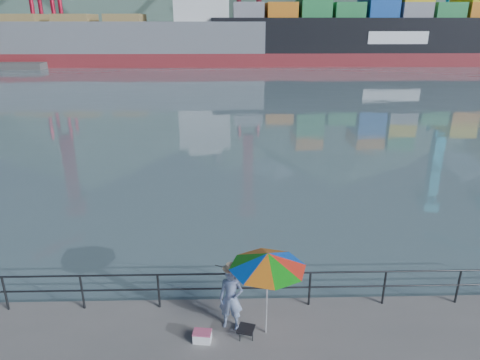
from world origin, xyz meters
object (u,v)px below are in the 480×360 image
beach_umbrella (268,260)px  cooler_bag (202,337)px  container_ship (398,29)px  fisherman (231,298)px  bulk_carrier (108,40)px

beach_umbrella → cooler_bag: 2.47m
beach_umbrella → container_ship: bearing=67.7°
fisherman → cooler_bag: bearing=-131.2°
cooler_bag → fisherman: bearing=44.4°
beach_umbrella → container_ship: 76.05m
fisherman → container_ship: 76.21m
bulk_carrier → container_ship: container_ship is taller
beach_umbrella → cooler_bag: size_ratio=5.32×
fisherman → beach_umbrella: beach_umbrella is taller
fisherman → bulk_carrier: bearing=118.6°
fisherman → cooler_bag: size_ratio=3.94×
fisherman → beach_umbrella: bearing=-4.8°
fisherman → cooler_bag: (-0.69, -0.52, -0.70)m
cooler_bag → container_ship: (30.39, 70.53, 5.70)m
cooler_bag → container_ship: 77.01m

